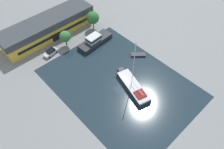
{
  "coord_description": "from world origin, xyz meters",
  "views": [
    {
      "loc": [
        -25.31,
        -24.21,
        44.23
      ],
      "look_at": [
        0.0,
        2.85,
        1.0
      ],
      "focal_mm": 35.0,
      "sensor_mm": 36.0,
      "label": 1
    }
  ],
  "objects_px": {
    "motor_cruiser": "(95,41)",
    "quay_tree_by_water": "(93,18)",
    "parked_car": "(51,52)",
    "small_dinghy": "(138,55)",
    "sailboat_moored": "(133,86)",
    "quay_tree_near_building": "(65,36)",
    "warehouse_building": "(48,27)"
  },
  "relations": [
    {
      "from": "quay_tree_by_water",
      "to": "motor_cruiser",
      "type": "bearing_deg",
      "value": -126.9
    },
    {
      "from": "parked_car",
      "to": "sailboat_moored",
      "type": "relative_size",
      "value": 0.31
    },
    {
      "from": "quay_tree_by_water",
      "to": "sailboat_moored",
      "type": "distance_m",
      "value": 27.18
    },
    {
      "from": "quay_tree_by_water",
      "to": "small_dinghy",
      "type": "xyz_separation_m",
      "value": [
        1.3,
        -18.55,
        -3.77
      ]
    },
    {
      "from": "warehouse_building",
      "to": "quay_tree_by_water",
      "type": "height_order",
      "value": "quay_tree_by_water"
    },
    {
      "from": "motor_cruiser",
      "to": "small_dinghy",
      "type": "xyz_separation_m",
      "value": [
        5.81,
        -12.55,
        -0.83
      ]
    },
    {
      "from": "quay_tree_near_building",
      "to": "small_dinghy",
      "type": "xyz_separation_m",
      "value": [
        12.58,
        -17.62,
        -3.18
      ]
    },
    {
      "from": "warehouse_building",
      "to": "quay_tree_near_building",
      "type": "relative_size",
      "value": 5.83
    },
    {
      "from": "parked_car",
      "to": "sailboat_moored",
      "type": "distance_m",
      "value": 26.01
    },
    {
      "from": "warehouse_building",
      "to": "sailboat_moored",
      "type": "relative_size",
      "value": 1.99
    },
    {
      "from": "sailboat_moored",
      "to": "warehouse_building",
      "type": "bearing_deg",
      "value": 112.0
    },
    {
      "from": "motor_cruiser",
      "to": "quay_tree_by_water",
      "type": "bearing_deg",
      "value": -41.05
    },
    {
      "from": "quay_tree_near_building",
      "to": "small_dinghy",
      "type": "relative_size",
      "value": 1.22
    },
    {
      "from": "quay_tree_by_water",
      "to": "parked_car",
      "type": "distance_m",
      "value": 17.13
    },
    {
      "from": "warehouse_building",
      "to": "sailboat_moored",
      "type": "distance_m",
      "value": 32.9
    },
    {
      "from": "quay_tree_near_building",
      "to": "parked_car",
      "type": "xyz_separation_m",
      "value": [
        -5.51,
        0.0,
        -2.65
      ]
    },
    {
      "from": "parked_car",
      "to": "small_dinghy",
      "type": "bearing_deg",
      "value": -144.25
    },
    {
      "from": "warehouse_building",
      "to": "motor_cruiser",
      "type": "relative_size",
      "value": 2.59
    },
    {
      "from": "small_dinghy",
      "to": "sailboat_moored",
      "type": "bearing_deg",
      "value": 167.06
    },
    {
      "from": "warehouse_building",
      "to": "motor_cruiser",
      "type": "xyz_separation_m",
      "value": [
        7.69,
        -13.04,
        -1.81
      ]
    },
    {
      "from": "motor_cruiser",
      "to": "parked_car",
      "type": "bearing_deg",
      "value": 63.38
    },
    {
      "from": "warehouse_building",
      "to": "small_dinghy",
      "type": "relative_size",
      "value": 7.09
    },
    {
      "from": "quay_tree_near_building",
      "to": "motor_cruiser",
      "type": "bearing_deg",
      "value": -36.88
    },
    {
      "from": "warehouse_building",
      "to": "quay_tree_near_building",
      "type": "xyz_separation_m",
      "value": [
        0.92,
        -7.96,
        0.54
      ]
    },
    {
      "from": "parked_car",
      "to": "motor_cruiser",
      "type": "bearing_deg",
      "value": -122.47
    },
    {
      "from": "quay_tree_near_building",
      "to": "warehouse_building",
      "type": "bearing_deg",
      "value": 96.6
    },
    {
      "from": "quay_tree_by_water",
      "to": "motor_cruiser",
      "type": "xyz_separation_m",
      "value": [
        -4.51,
        -6.01,
        -2.94
      ]
    },
    {
      "from": "sailboat_moored",
      "to": "small_dinghy",
      "type": "xyz_separation_m",
      "value": [
        9.85,
        7.04,
        -0.49
      ]
    },
    {
      "from": "quay_tree_near_building",
      "to": "parked_car",
      "type": "distance_m",
      "value": 6.12
    },
    {
      "from": "warehouse_building",
      "to": "sailboat_moored",
      "type": "height_order",
      "value": "sailboat_moored"
    },
    {
      "from": "quay_tree_by_water",
      "to": "sailboat_moored",
      "type": "bearing_deg",
      "value": -108.46
    },
    {
      "from": "parked_car",
      "to": "motor_cruiser",
      "type": "distance_m",
      "value": 13.29
    }
  ]
}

